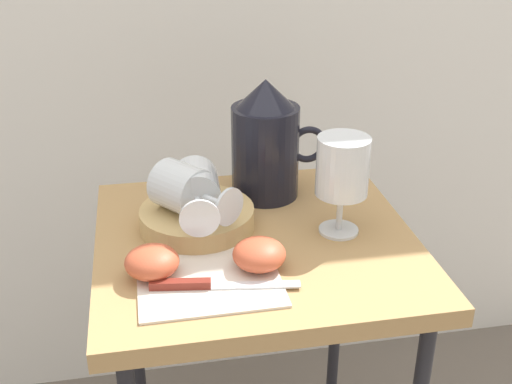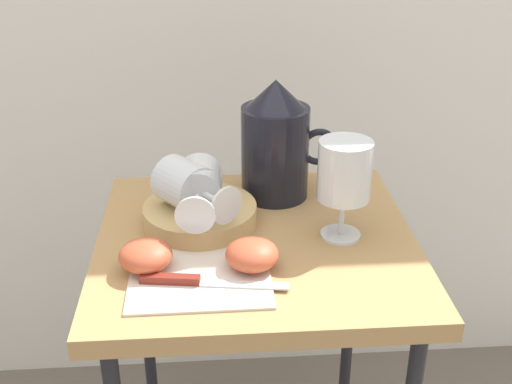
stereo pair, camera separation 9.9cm
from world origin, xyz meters
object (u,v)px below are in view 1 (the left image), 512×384
object	(u,v)px
basket_tray	(197,218)
wine_glass_tipped_far	(196,189)
wine_glass_upright	(342,171)
table	(256,276)
pitcher	(266,149)
wine_glass_tipped_near	(184,189)
apple_half_left	(152,262)
knife	(203,285)
apple_half_right	(259,254)

from	to	relation	value
basket_tray	wine_glass_tipped_far	bearing A→B (deg)	-91.16
wine_glass_upright	table	bearing A→B (deg)	177.31
basket_tray	pitcher	size ratio (longest dim) A/B	0.87
wine_glass_tipped_near	apple_half_left	bearing A→B (deg)	-114.53
basket_tray	wine_glass_upright	xyz separation A→B (m)	(0.22, -0.05, 0.09)
pitcher	apple_half_left	xyz separation A→B (m)	(-0.21, -0.23, -0.06)
table	wine_glass_tipped_near	size ratio (longest dim) A/B	4.51
table	basket_tray	distance (m)	0.14
knife	pitcher	bearing A→B (deg)	62.56
basket_tray	wine_glass_upright	size ratio (longest dim) A/B	1.14
pitcher	knife	distance (m)	0.32
apple_half_right	knife	bearing A→B (deg)	-156.87
table	wine_glass_tipped_near	world-z (taller)	wine_glass_tipped_near
pitcher	wine_glass_upright	distance (m)	0.18
basket_tray	wine_glass_tipped_near	bearing A→B (deg)	-165.80
basket_tray	apple_half_left	bearing A→B (deg)	-120.37
wine_glass_tipped_near	apple_half_left	distance (m)	0.15
wine_glass_tipped_near	apple_half_left	xyz separation A→B (m)	(-0.06, -0.13, -0.05)
table	apple_half_right	distance (m)	0.14
apple_half_right	apple_half_left	bearing A→B (deg)	177.12
wine_glass_upright	apple_half_right	world-z (taller)	wine_glass_upright
apple_half_left	wine_glass_upright	bearing A→B (deg)	14.56
table	apple_half_left	size ratio (longest dim) A/B	8.87
table	pitcher	world-z (taller)	pitcher
wine_glass_tipped_near	wine_glass_tipped_far	bearing A→B (deg)	0.88
basket_tray	knife	distance (m)	0.18
wine_glass_tipped_near	knife	distance (m)	0.18
apple_half_left	apple_half_right	world-z (taller)	same
table	apple_half_right	size ratio (longest dim) A/B	8.87
knife	table	bearing A→B (deg)	52.45
pitcher	apple_half_right	world-z (taller)	pitcher
wine_glass_tipped_far	apple_half_right	distance (m)	0.16
pitcher	wine_glass_tipped_far	xyz separation A→B (m)	(-0.13, -0.11, -0.01)
wine_glass_tipped_far	knife	world-z (taller)	wine_glass_tipped_far
wine_glass_tipped_far	apple_half_right	bearing A→B (deg)	-60.70
pitcher	wine_glass_tipped_far	distance (m)	0.17
wine_glass_upright	wine_glass_tipped_near	bearing A→B (deg)	168.47
table	pitcher	bearing A→B (deg)	73.15
table	wine_glass_tipped_near	distance (m)	0.19
basket_tray	wine_glass_tipped_far	size ratio (longest dim) A/B	1.23
table	apple_half_left	bearing A→B (deg)	-153.04
wine_glass_tipped_near	pitcher	bearing A→B (deg)	34.73
basket_tray	knife	size ratio (longest dim) A/B	0.88
table	basket_tray	world-z (taller)	basket_tray
wine_glass_tipped_near	knife	xyz separation A→B (m)	(0.01, -0.17, -0.07)
basket_tray	wine_glass_tipped_near	size ratio (longest dim) A/B	1.21
wine_glass_tipped_near	apple_half_left	world-z (taller)	wine_glass_tipped_near
basket_tray	wine_glass_tipped_far	xyz separation A→B (m)	(-0.00, -0.00, 0.06)
basket_tray	apple_half_right	distance (m)	0.16
wine_glass_upright	wine_glass_tipped_near	distance (m)	0.25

